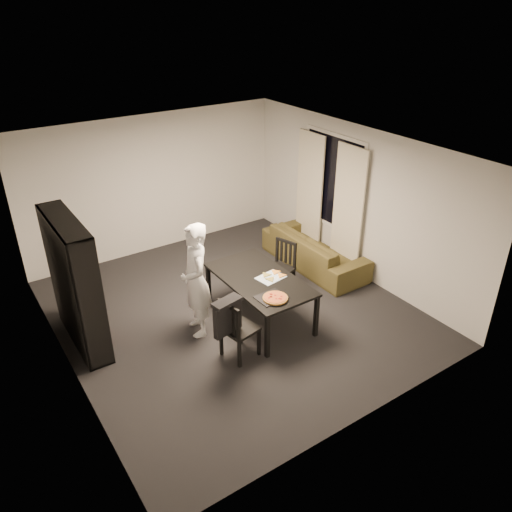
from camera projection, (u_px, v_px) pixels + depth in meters
room at (231, 238)px, 7.28m from camera, size 5.01×5.51×2.61m
window_pane at (333, 181)px, 8.85m from camera, size 0.02×1.40×1.60m
window_frame at (333, 181)px, 8.85m from camera, size 0.03×1.52×1.72m
curtain_left at (348, 210)px, 8.60m from camera, size 0.03×0.70×2.25m
curtain_right at (309, 192)px, 9.36m from camera, size 0.03×0.70×2.25m
bookshelf at (75, 283)px, 6.83m from camera, size 0.35×1.50×1.90m
dining_table at (260, 282)px, 7.43m from camera, size 0.96×1.73×0.72m
chair_left at (235, 326)px, 6.67m from camera, size 0.50×0.50×0.92m
chair_right at (282, 263)px, 8.24m from camera, size 0.53×0.53×0.90m
draped_jacket at (227, 315)px, 6.48m from camera, size 0.44×0.25×0.51m
person at (196, 280)px, 7.06m from camera, size 0.55×0.71×1.73m
baking_tray at (271, 297)px, 6.93m from camera, size 0.41×0.34×0.01m
pepperoni_pizza at (275, 298)px, 6.88m from camera, size 0.35×0.35×0.03m
kitchen_towel at (271, 277)px, 7.41m from camera, size 0.44×0.36×0.01m
pizza_slices at (273, 275)px, 7.45m from camera, size 0.39×0.34×0.01m
sofa at (315, 250)px, 9.09m from camera, size 0.84×2.16×0.63m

